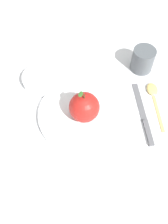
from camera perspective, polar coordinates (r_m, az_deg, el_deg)
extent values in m
plane|color=silver|center=(0.73, 2.61, -0.47)|extent=(2.40, 2.40, 0.00)
cylinder|color=white|center=(0.72, 0.00, -0.46)|extent=(0.26, 0.26, 0.02)
torus|color=white|center=(0.71, 0.00, -0.24)|extent=(0.26, 0.26, 0.01)
sphere|color=#B21E19|center=(0.67, 0.06, 1.10)|extent=(0.08, 0.08, 0.08)
cylinder|color=#4C3319|center=(0.63, 0.07, 3.52)|extent=(0.00, 0.00, 0.02)
ellipsoid|color=#386628|center=(0.63, -0.75, 4.11)|extent=(0.02, 0.03, 0.01)
cylinder|color=white|center=(0.80, -9.61, 7.40)|extent=(0.12, 0.12, 0.03)
torus|color=white|center=(0.79, -9.73, 7.95)|extent=(0.12, 0.12, 0.01)
cylinder|color=#BBBBBD|center=(0.79, -9.71, 7.85)|extent=(0.10, 0.10, 0.01)
cylinder|color=#4C5156|center=(0.83, 13.29, 11.58)|extent=(0.07, 0.07, 0.08)
torus|color=#4C5156|center=(0.81, 13.79, 13.31)|extent=(0.07, 0.07, 0.01)
cylinder|color=#35393C|center=(0.81, 13.77, 13.26)|extent=(0.06, 0.06, 0.01)
cube|color=#59595E|center=(0.77, 12.55, 2.38)|extent=(0.09, 0.13, 0.00)
cube|color=#59595E|center=(0.72, 14.49, -4.61)|extent=(0.05, 0.07, 0.01)
ellipsoid|color=#D8B766|center=(0.80, 15.34, 5.07)|extent=(0.05, 0.06, 0.01)
cube|color=#D8B766|center=(0.76, 16.65, -0.29)|extent=(0.07, 0.11, 0.01)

